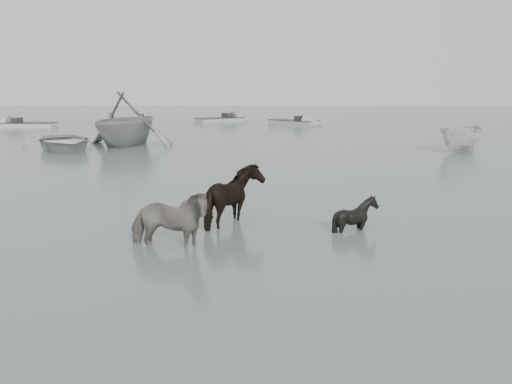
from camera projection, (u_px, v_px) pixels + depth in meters
ground at (272, 251)px, 12.20m from camera, size 140.00×140.00×0.00m
pony_pinto at (168, 211)px, 12.40m from camera, size 2.00×1.13×1.60m
pony_dark at (235, 191)px, 14.37m from camera, size 1.53×1.76×1.71m
pony_black at (356, 206)px, 13.88m from camera, size 1.27×1.19×1.18m
rowboat_lead at (63, 139)px, 29.88m from camera, size 5.90×6.49×1.10m
rowboat_trail at (126, 118)px, 31.68m from camera, size 6.68×7.20×3.11m
boat_small at (462, 137)px, 29.28m from camera, size 3.60×3.86×1.48m
skiff_outer at (27, 122)px, 44.14m from camera, size 6.05×1.75×0.75m
skiff_mid at (294, 120)px, 46.86m from camera, size 5.49×4.91×0.75m
skiff_far at (220, 118)px, 49.82m from camera, size 5.78×4.75×0.75m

